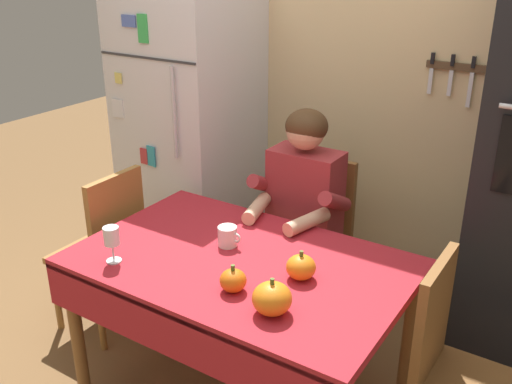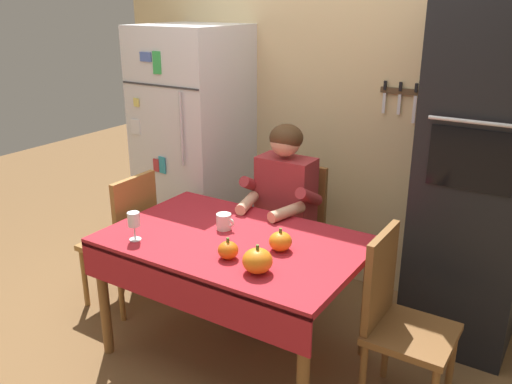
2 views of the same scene
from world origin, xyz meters
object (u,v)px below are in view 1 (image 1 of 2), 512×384
object	(u,v)px
chair_behind_person	(314,235)
pumpkin_small	(272,298)
refrigerator	(191,136)
wine_glass	(112,238)
pumpkin_large	(233,280)
dining_table	(238,279)
chair_right_side	(454,367)
chair_left_side	(106,246)
coffee_mug	(228,236)
seated_person	(298,210)
pumpkin_medium	(301,267)

from	to	relation	value
chair_behind_person	pumpkin_small	bearing A→B (deg)	-70.86
refrigerator	chair_behind_person	bearing A→B (deg)	-5.70
wine_glass	pumpkin_large	world-z (taller)	wine_glass
dining_table	chair_right_side	world-z (taller)	chair_right_side
dining_table	pumpkin_small	distance (m)	0.42
chair_right_side	wine_glass	xyz separation A→B (m)	(-1.34, -0.40, 0.34)
dining_table	chair_left_side	xyz separation A→B (m)	(-0.90, 0.09, -0.14)
chair_left_side	coffee_mug	bearing A→B (deg)	0.71
chair_behind_person	seated_person	bearing A→B (deg)	-90.00
chair_behind_person	chair_left_side	world-z (taller)	same
chair_behind_person	wine_glass	xyz separation A→B (m)	(-0.40, -1.07, 0.34)
dining_table	wine_glass	size ratio (longest dim) A/B	8.78
wine_glass	pumpkin_small	world-z (taller)	wine_glass
refrigerator	chair_right_side	bearing A→B (deg)	-22.50
seated_person	pumpkin_medium	distance (m)	0.66
chair_behind_person	seated_person	world-z (taller)	seated_person
chair_left_side	wine_glass	size ratio (longest dim) A/B	5.83
coffee_mug	wine_glass	distance (m)	0.50
wine_glass	dining_table	bearing A→B (deg)	32.62
chair_behind_person	coffee_mug	size ratio (longest dim) A/B	8.23
chair_behind_person	pumpkin_medium	xyz separation A→B (m)	(0.33, -0.76, 0.28)
dining_table	pumpkin_large	size ratio (longest dim) A/B	12.44
dining_table	chair_right_side	distance (m)	0.92
dining_table	pumpkin_medium	xyz separation A→B (m)	(0.29, 0.03, 0.13)
wine_glass	chair_right_side	bearing A→B (deg)	16.52
pumpkin_medium	pumpkin_small	bearing A→B (deg)	-84.15
seated_person	coffee_mug	size ratio (longest dim) A/B	11.01
seated_person	pumpkin_large	world-z (taller)	seated_person
refrigerator	coffee_mug	world-z (taller)	refrigerator
pumpkin_large	seated_person	bearing A→B (deg)	101.05
chair_behind_person	chair_left_side	bearing A→B (deg)	-140.53
dining_table	coffee_mug	size ratio (longest dim) A/B	12.38
wine_glass	pumpkin_large	distance (m)	0.56
pumpkin_medium	pumpkin_small	xyz separation A→B (m)	(0.03, -0.26, 0.01)
pumpkin_medium	pumpkin_small	world-z (taller)	pumpkin_small
pumpkin_small	chair_behind_person	bearing A→B (deg)	109.14
refrigerator	chair_left_side	distance (m)	0.89
chair_right_side	pumpkin_medium	bearing A→B (deg)	-171.87
pumpkin_large	chair_behind_person	bearing A→B (deg)	98.97
chair_left_side	pumpkin_large	bearing A→B (deg)	-15.35
chair_right_side	chair_left_side	size ratio (longest dim) A/B	1.00
chair_behind_person	chair_right_side	size ratio (longest dim) A/B	1.00
chair_behind_person	chair_right_side	xyz separation A→B (m)	(0.94, -0.68, 0.00)
refrigerator	pumpkin_medium	size ratio (longest dim) A/B	14.66
refrigerator	pumpkin_medium	xyz separation A→B (m)	(1.24, -0.85, -0.11)
seated_person	chair_left_side	bearing A→B (deg)	-148.90
coffee_mug	pumpkin_small	bearing A→B (deg)	-37.57
pumpkin_medium	pumpkin_small	size ratio (longest dim) A/B	0.85
seated_person	pumpkin_small	world-z (taller)	seated_person
chair_right_side	pumpkin_large	xyz separation A→B (m)	(-0.79, -0.31, 0.27)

